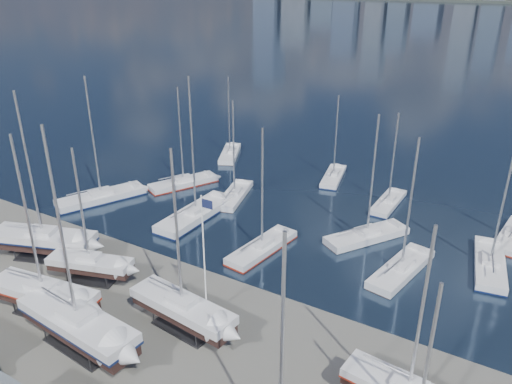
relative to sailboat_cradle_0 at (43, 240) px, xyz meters
The scene contains 18 objects.
ground 21.00m from the sailboat_cradle_0, ahead, with size 1400.00×1400.00×0.00m, color #605E59.
sailboat_cradle_0 is the anchor object (origin of this frame).
sailboat_cradle_1 10.33m from the sailboat_cradle_0, 37.86° to the right, with size 10.77×4.43×16.83m.
sailboat_cradle_2 7.70m from the sailboat_cradle_0, ahead, with size 8.76×4.77×13.94m.
sailboat_cradle_3 16.18m from the sailboat_cradle_0, 28.65° to the right, with size 12.03×4.27×18.83m.
sailboat_cradle_4 20.14m from the sailboat_cradle_0, ahead, with size 10.30×3.85×16.40m.
sailboat_moored_0 14.68m from the sailboat_cradle_0, 113.47° to the left, with size 7.74×11.99×17.45m.
sailboat_moored_1 23.13m from the sailboat_cradle_0, 88.78° to the left, with size 6.91×10.18×14.91m.
sailboat_moored_2 36.96m from the sailboat_cradle_0, 91.11° to the left, with size 6.22×9.34×13.78m.
sailboat_moored_3 17.88m from the sailboat_cradle_0, 62.52° to the left, with size 3.60×12.39×18.46m.
sailboat_moored_4 24.99m from the sailboat_cradle_0, 68.54° to the left, with size 4.96×9.65×14.04m.
sailboat_moored_5 40.60m from the sailboat_cradle_0, 63.65° to the left, with size 4.26×9.09×13.10m.
sailboat_moored_6 23.38m from the sailboat_cradle_0, 33.81° to the left, with size 4.00×10.13×14.74m.
sailboat_moored_7 35.57m from the sailboat_cradle_0, 37.00° to the left, with size 7.90×10.16×15.44m.
sailboat_moored_8 42.10m from the sailboat_cradle_0, 48.74° to the left, with size 2.53×8.75×13.05m.
sailboat_moored_9 37.59m from the sailboat_cradle_0, 26.04° to the left, with size 4.55×10.37×15.14m.
sailboat_moored_10 46.92m from the sailboat_cradle_0, 28.13° to the left, with size 4.52×10.70×15.50m.
flagpole 22.24m from the sailboat_cradle_0, ahead, with size 1.10×0.12×12.43m.
Camera 1 is at (22.49, -34.98, 28.21)m, focal length 35.00 mm.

